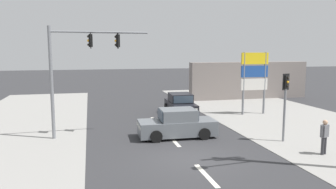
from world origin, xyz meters
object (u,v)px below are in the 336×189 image
Objects in this scene: sedan_crossing_left at (177,124)px; shopping_plaza_sign at (254,74)px; pedestal_signal_right_kerb at (285,96)px; pedestrian_at_kerb at (324,135)px; sedan_oncoming_mid at (180,105)px; traffic_signal_mast at (76,61)px.

shopping_plaza_sign is at bearing 34.26° from sedan_crossing_left.
shopping_plaza_sign reaches higher than pedestal_signal_right_kerb.
shopping_plaza_sign reaches higher than pedestrian_at_kerb.
sedan_crossing_left is (-1.92, -6.19, 0.00)m from sedan_oncoming_mid.
shopping_plaza_sign is 9.79m from pedestrian_at_kerb.
pedestal_signal_right_kerb is at bearing -18.31° from traffic_signal_mast.
sedan_crossing_left is 7.29m from pedestrian_at_kerb.
pedestrian_at_kerb reaches higher than sedan_crossing_left.
traffic_signal_mast is 13.02m from shopping_plaza_sign.
shopping_plaza_sign is at bearing -13.80° from sedan_oncoming_mid.
shopping_plaza_sign is (2.04, 7.09, 0.57)m from pedestal_signal_right_kerb.
shopping_plaza_sign is at bearing 73.99° from pedestal_signal_right_kerb.
sedan_oncoming_mid is 6.48m from sedan_crossing_left.
traffic_signal_mast reaches higher than pedestal_signal_right_kerb.
pedestrian_at_kerb is (3.77, -10.74, 0.22)m from sedan_oncoming_mid.
sedan_oncoming_mid is (7.18, 4.94, -3.44)m from traffic_signal_mast.
traffic_signal_mast is at bearing 161.69° from pedestal_signal_right_kerb.
sedan_crossing_left is (-7.19, -4.90, -2.28)m from shopping_plaza_sign.
traffic_signal_mast is 1.40× the size of sedan_crossing_left.
traffic_signal_mast is at bearing 152.06° from pedestrian_at_kerb.
traffic_signal_mast is 3.68× the size of pedestrian_at_kerb.
sedan_crossing_left is (-5.15, 2.20, -1.71)m from pedestal_signal_right_kerb.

